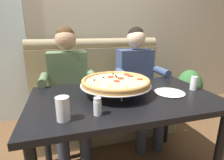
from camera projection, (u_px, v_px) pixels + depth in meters
back_wall_with_window at (91, 18)px, 2.50m from camera, size 6.00×0.12×2.80m
booth_bench at (100, 98)px, 2.25m from camera, size 1.72×0.78×1.13m
dining_table at (124, 107)px, 1.36m from camera, size 1.40×0.82×0.75m
diner_left at (69, 83)px, 1.81m from camera, size 0.54×0.64×1.27m
diner_right at (138, 77)px, 2.02m from camera, size 0.54×0.64×1.27m
pizza at (116, 82)px, 1.34m from camera, size 0.54×0.54×0.14m
shaker_oregano at (98, 108)px, 1.03m from camera, size 0.05×0.05×0.11m
shaker_parmesan at (194, 84)px, 1.47m from camera, size 0.06×0.06×0.11m
plate_near_left at (170, 92)px, 1.40m from camera, size 0.24×0.24×0.02m
drinking_glass at (63, 110)px, 0.97m from camera, size 0.08×0.08×0.14m
patio_chair at (13, 73)px, 2.99m from camera, size 0.40×0.41×0.86m
potted_plant at (188, 91)px, 2.52m from camera, size 0.36×0.36×0.70m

